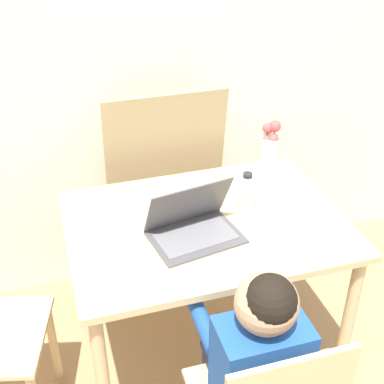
{
  "coord_description": "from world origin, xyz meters",
  "views": [
    {
      "loc": [
        -0.45,
        -0.14,
        1.97
      ],
      "look_at": [
        0.04,
        1.47,
        0.91
      ],
      "focal_mm": 50.0,
      "sensor_mm": 36.0,
      "label": 1
    }
  ],
  "objects_px": {
    "water_bottle": "(247,194)",
    "person_seated": "(254,351)",
    "laptop": "(193,224)",
    "flower_vase": "(269,158)"
  },
  "relations": [
    {
      "from": "laptop",
      "to": "flower_vase",
      "type": "xyz_separation_m",
      "value": [
        0.41,
        0.24,
        0.1
      ]
    },
    {
      "from": "person_seated",
      "to": "water_bottle",
      "type": "relative_size",
      "value": 5.51
    },
    {
      "from": "person_seated",
      "to": "flower_vase",
      "type": "distance_m",
      "value": 0.88
    },
    {
      "from": "person_seated",
      "to": "flower_vase",
      "type": "bearing_deg",
      "value": -115.53
    },
    {
      "from": "laptop",
      "to": "water_bottle",
      "type": "height_order",
      "value": "laptop"
    },
    {
      "from": "water_bottle",
      "to": "person_seated",
      "type": "bearing_deg",
      "value": -109.08
    },
    {
      "from": "laptop",
      "to": "water_bottle",
      "type": "bearing_deg",
      "value": 9.69
    },
    {
      "from": "water_bottle",
      "to": "flower_vase",
      "type": "bearing_deg",
      "value": 43.11
    },
    {
      "from": "flower_vase",
      "to": "water_bottle",
      "type": "xyz_separation_m",
      "value": [
        -0.16,
        -0.15,
        -0.06
      ]
    },
    {
      "from": "person_seated",
      "to": "flower_vase",
      "type": "xyz_separation_m",
      "value": [
        0.37,
        0.76,
        0.24
      ]
    }
  ]
}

